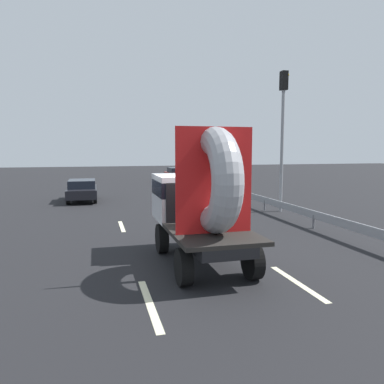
% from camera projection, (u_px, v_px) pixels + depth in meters
% --- Properties ---
extents(ground_plane, '(120.00, 120.00, 0.00)m').
position_uv_depth(ground_plane, '(197.00, 258.00, 10.51)').
color(ground_plane, black).
extents(flatbed_truck, '(2.02, 4.62, 3.64)m').
position_uv_depth(flatbed_truck, '(199.00, 199.00, 10.06)').
color(flatbed_truck, black).
rests_on(flatbed_truck, ground_plane).
extents(distant_sedan, '(1.70, 3.96, 1.29)m').
position_uv_depth(distant_sedan, '(82.00, 190.00, 22.16)').
color(distant_sedan, black).
rests_on(distant_sedan, ground_plane).
extents(traffic_light, '(0.42, 0.36, 6.87)m').
position_uv_depth(traffic_light, '(283.00, 123.00, 18.03)').
color(traffic_light, gray).
rests_on(traffic_light, ground_plane).
extents(guardrail, '(0.10, 17.29, 0.71)m').
position_uv_depth(guardrail, '(286.00, 207.00, 16.53)').
color(guardrail, gray).
rests_on(guardrail, ground_plane).
extents(lane_dash_left_near, '(0.16, 2.60, 0.01)m').
position_uv_depth(lane_dash_left_near, '(150.00, 304.00, 7.42)').
color(lane_dash_left_near, beige).
rests_on(lane_dash_left_near, ground_plane).
extents(lane_dash_left_far, '(0.16, 2.15, 0.01)m').
position_uv_depth(lane_dash_left_far, '(122.00, 226.00, 14.89)').
color(lane_dash_left_far, beige).
rests_on(lane_dash_left_far, ground_plane).
extents(lane_dash_right_near, '(0.16, 2.41, 0.01)m').
position_uv_depth(lane_dash_right_near, '(297.00, 283.00, 8.58)').
color(lane_dash_right_near, beige).
rests_on(lane_dash_right_near, ground_plane).
extents(lane_dash_right_far, '(0.16, 2.35, 0.01)m').
position_uv_depth(lane_dash_right_far, '(200.00, 219.00, 16.43)').
color(lane_dash_right_far, beige).
rests_on(lane_dash_right_far, ground_plane).
extents(oncoming_car, '(1.77, 4.13, 1.35)m').
position_uv_depth(oncoming_car, '(177.00, 174.00, 35.96)').
color(oncoming_car, black).
rests_on(oncoming_car, ground_plane).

